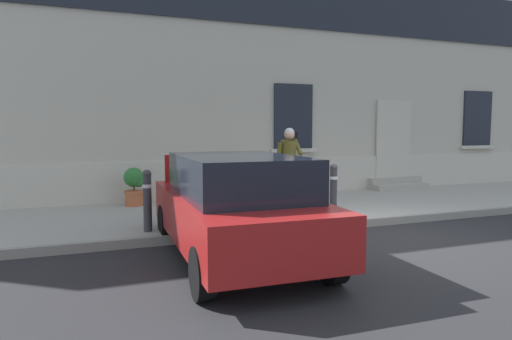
# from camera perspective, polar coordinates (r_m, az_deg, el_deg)

# --- Properties ---
(ground_plane) EXTENTS (80.00, 80.00, 0.00)m
(ground_plane) POSITION_cam_1_polar(r_m,az_deg,el_deg) (8.01, 15.79, -8.45)
(ground_plane) COLOR #232326
(sidewalk) EXTENTS (24.00, 3.60, 0.15)m
(sidewalk) POSITION_cam_1_polar(r_m,az_deg,el_deg) (10.32, 6.49, -4.80)
(sidewalk) COLOR #99968E
(sidewalk) RESTS_ON ground
(curb_edge) EXTENTS (24.00, 0.12, 0.15)m
(curb_edge) POSITION_cam_1_polar(r_m,az_deg,el_deg) (8.74, 12.11, -6.72)
(curb_edge) COLOR gray
(curb_edge) RESTS_ON ground
(building_facade) EXTENTS (24.00, 1.52, 7.50)m
(building_facade) POSITION_cam_1_polar(r_m,az_deg,el_deg) (12.57, 1.36, 13.73)
(building_facade) COLOR #B2AD9E
(building_facade) RESTS_ON ground
(entrance_stoop) EXTENTS (1.72, 0.64, 0.32)m
(entrance_stoop) POSITION_cam_1_polar(r_m,az_deg,el_deg) (13.56, 17.46, -1.72)
(entrance_stoop) COLOR #9E998E
(entrance_stoop) RESTS_ON sidewalk
(hatchback_car_red) EXTENTS (1.87, 4.10, 1.50)m
(hatchback_car_red) POSITION_cam_1_polar(r_m,az_deg,el_deg) (6.42, -2.62, -4.44)
(hatchback_car_red) COLOR maroon
(hatchback_car_red) RESTS_ON ground
(bollard_near_person) EXTENTS (0.15, 0.15, 1.04)m
(bollard_near_person) POSITION_cam_1_polar(r_m,az_deg,el_deg) (8.89, 9.81, -2.30)
(bollard_near_person) COLOR #333338
(bollard_near_person) RESTS_ON sidewalk
(bollard_far_left) EXTENTS (0.15, 0.15, 1.04)m
(bollard_far_left) POSITION_cam_1_polar(r_m,az_deg,el_deg) (7.73, -13.64, -3.50)
(bollard_far_left) COLOR #333338
(bollard_far_left) RESTS_ON sidewalk
(person_on_phone) EXTENTS (0.51, 0.51, 1.74)m
(person_on_phone) POSITION_cam_1_polar(r_m,az_deg,el_deg) (9.49, 4.01, 0.88)
(person_on_phone) COLOR #514C1E
(person_on_phone) RESTS_ON sidewalk
(planter_terracotta) EXTENTS (0.44, 0.44, 0.86)m
(planter_terracotta) POSITION_cam_1_polar(r_m,az_deg,el_deg) (10.42, -15.22, -1.91)
(planter_terracotta) COLOR #B25B38
(planter_terracotta) RESTS_ON sidewalk
(planter_charcoal) EXTENTS (0.44, 0.44, 0.86)m
(planter_charcoal) POSITION_cam_1_polar(r_m,az_deg,el_deg) (10.77, -4.94, -1.52)
(planter_charcoal) COLOR #2D2D30
(planter_charcoal) RESTS_ON sidewalk
(planter_cream) EXTENTS (0.44, 0.44, 0.86)m
(planter_cream) POSITION_cam_1_polar(r_m,az_deg,el_deg) (11.33, 4.66, -1.18)
(planter_cream) COLOR beige
(planter_cream) RESTS_ON sidewalk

